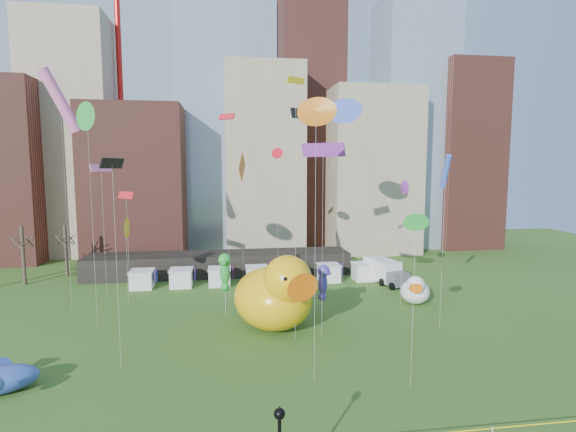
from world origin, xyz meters
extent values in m
cube|color=gray|center=(-30.00, 62.00, 21.00)|extent=(14.00, 12.00, 42.00)
cube|color=brown|center=(-18.00, 56.00, 13.00)|extent=(16.00, 14.00, 26.00)
cube|color=#8C9EB2|center=(-6.00, 64.00, 27.50)|extent=(12.00, 12.00, 55.00)
cube|color=gray|center=(4.00, 60.00, 17.00)|extent=(14.00, 14.00, 34.00)
cube|color=brown|center=(14.00, 66.00, 34.00)|extent=(12.00, 12.00, 68.00)
cube|color=gray|center=(24.00, 58.00, 15.00)|extent=(16.00, 14.00, 30.00)
cube|color=#8C9EB2|center=(34.00, 62.00, 24.00)|extent=(14.00, 12.00, 48.00)
cube|color=brown|center=(44.00, 60.00, 18.00)|extent=(12.00, 12.00, 36.00)
cylinder|color=red|center=(-22.00, 64.00, 38.00)|extent=(1.00, 1.00, 76.00)
cylinder|color=red|center=(30.00, 64.00, 38.00)|extent=(1.00, 1.00, 76.00)
cube|color=black|center=(-4.00, 42.00, 1.60)|extent=(38.00, 6.00, 3.20)
cube|color=white|center=(-14.00, 36.00, 1.10)|extent=(2.80, 2.80, 2.20)
cube|color=red|center=(-12.20, 36.00, 1.60)|extent=(0.08, 1.40, 1.60)
cube|color=white|center=(-9.00, 36.00, 1.10)|extent=(2.80, 2.80, 2.20)
cube|color=red|center=(-7.20, 36.00, 1.60)|extent=(0.08, 1.40, 1.60)
cube|color=white|center=(-4.00, 36.00, 1.10)|extent=(2.80, 2.80, 2.20)
cube|color=red|center=(-2.20, 36.00, 1.60)|extent=(0.08, 1.40, 1.60)
cube|color=white|center=(1.00, 36.00, 1.10)|extent=(2.80, 2.80, 2.20)
cube|color=red|center=(2.80, 36.00, 1.60)|extent=(0.08, 1.40, 1.60)
cube|color=white|center=(6.00, 36.00, 1.10)|extent=(2.80, 2.80, 2.20)
cube|color=red|center=(7.80, 36.00, 1.60)|extent=(0.08, 1.40, 1.60)
cube|color=white|center=(11.00, 36.00, 1.10)|extent=(2.80, 2.80, 2.20)
cube|color=red|center=(12.80, 36.00, 1.60)|extent=(0.08, 1.40, 1.60)
cube|color=white|center=(16.00, 36.00, 1.10)|extent=(2.80, 2.80, 2.20)
cube|color=red|center=(17.80, 36.00, 1.60)|extent=(0.08, 1.40, 1.60)
cylinder|color=#382B21|center=(-30.00, 40.00, 4.00)|extent=(0.44, 0.44, 8.00)
cylinder|color=#382B21|center=(-26.00, 44.00, 3.75)|extent=(0.44, 0.44, 7.50)
ellipsoid|color=#F8B50C|center=(1.42, 19.47, 3.01)|extent=(10.19, 10.82, 6.03)
ellipsoid|color=#F8B50C|center=(0.03, 22.50, 2.86)|extent=(2.46, 2.24, 2.44)
sphere|color=#F8B50C|center=(2.53, 17.02, 5.44)|extent=(6.00, 6.00, 4.53)
cone|color=orange|center=(3.33, 15.27, 5.29)|extent=(3.11, 2.89, 2.49)
sphere|color=white|center=(1.92, 15.37, 6.04)|extent=(0.82, 0.82, 0.82)
sphere|color=white|center=(4.19, 16.40, 6.04)|extent=(0.82, 0.82, 0.82)
sphere|color=black|center=(2.08, 15.02, 6.04)|extent=(0.41, 0.41, 0.41)
sphere|color=black|center=(4.35, 16.05, 6.04)|extent=(0.41, 0.41, 0.41)
ellipsoid|color=white|center=(18.59, 24.91, 1.38)|extent=(4.59, 4.90, 2.75)
ellipsoid|color=white|center=(19.18, 26.31, 1.30)|extent=(1.12, 1.01, 1.12)
sphere|color=white|center=(18.11, 23.78, 2.48)|extent=(2.71, 2.71, 2.07)
cone|color=orange|center=(17.76, 22.97, 2.41)|extent=(1.41, 1.30, 1.14)
sphere|color=white|center=(17.36, 23.47, 2.76)|extent=(0.37, 0.37, 0.37)
sphere|color=white|center=(18.41, 23.03, 2.76)|extent=(0.37, 0.37, 0.37)
sphere|color=black|center=(17.29, 23.31, 2.76)|extent=(0.19, 0.19, 0.19)
sphere|color=black|center=(18.34, 22.87, 2.76)|extent=(0.19, 0.19, 0.19)
cylinder|color=silver|center=(-3.18, 23.70, 2.33)|extent=(0.03, 0.03, 4.66)
ellipsoid|color=green|center=(-3.18, 23.70, 4.66)|extent=(1.14, 0.98, 2.67)
sphere|color=green|center=(-3.18, 23.55, 6.09)|extent=(1.52, 1.52, 1.36)
cone|color=green|center=(-3.18, 22.94, 6.02)|extent=(0.58, 0.90, 0.48)
sphere|color=green|center=(-3.18, 23.75, 3.13)|extent=(0.95, 0.95, 0.95)
cylinder|color=silver|center=(6.77, 21.16, 1.92)|extent=(0.03, 0.03, 3.85)
ellipsoid|color=#4538A8|center=(6.77, 21.16, 3.85)|extent=(1.21, 1.12, 2.49)
sphere|color=#4538A8|center=(6.77, 21.01, 5.18)|extent=(1.66, 1.66, 1.27)
cone|color=#4538A8|center=(6.77, 20.43, 5.12)|extent=(0.72, 0.90, 0.44)
sphere|color=#4538A8|center=(6.77, 21.21, 2.42)|extent=(0.89, 0.89, 0.89)
ellipsoid|color=#393590|center=(-18.72, 9.84, 0.93)|extent=(5.48, 4.21, 1.87)
cone|color=#393590|center=(-19.68, 12.28, 1.22)|extent=(1.76, 1.87, 1.31)
sphere|color=black|center=(-0.68, -3.20, 4.65)|extent=(0.52, 0.52, 0.52)
cone|color=black|center=(-0.68, -3.20, 4.93)|extent=(0.19, 0.19, 0.23)
cube|color=white|center=(18.27, 34.91, 1.71)|extent=(3.96, 6.01, 2.76)
cube|color=#595960|center=(19.16, 31.49, 1.16)|extent=(2.96, 2.56, 1.77)
cylinder|color=black|center=(17.44, 32.64, 0.50)|extent=(0.52, 1.03, 0.99)
cylinder|color=black|center=(20.11, 33.33, 0.50)|extent=(0.52, 1.03, 0.99)
cylinder|color=black|center=(16.49, 36.27, 0.50)|extent=(0.52, 1.03, 0.99)
cylinder|color=black|center=(19.16, 36.96, 0.50)|extent=(0.52, 1.03, 0.99)
cylinder|color=silver|center=(-2.74, 29.15, 10.73)|extent=(0.02, 0.02, 21.45)
cube|color=red|center=(-2.74, 29.15, 21.45)|extent=(1.88, 1.67, 0.68)
cylinder|color=silver|center=(-17.90, 33.83, 7.81)|extent=(0.02, 0.02, 15.63)
cube|color=pink|center=(-17.90, 33.83, 15.63)|extent=(2.04, 2.72, 0.92)
cylinder|color=silver|center=(-11.34, 12.69, 8.00)|extent=(0.02, 0.02, 16.00)
cube|color=black|center=(-11.34, 12.69, 16.00)|extent=(1.33, 2.55, 0.80)
cylinder|color=silver|center=(9.96, 6.55, 5.97)|extent=(0.02, 0.02, 11.94)
cone|color=green|center=(9.96, 6.55, 11.94)|extent=(1.24, 0.19, 1.24)
cylinder|color=silver|center=(-14.26, 29.11, 4.45)|extent=(0.02, 0.02, 8.89)
cone|color=yellow|center=(-14.26, 29.11, 8.89)|extent=(0.38, 2.32, 2.31)
cylinder|color=silver|center=(17.58, 17.02, 7.66)|extent=(0.02, 0.02, 15.32)
cylinder|color=blue|center=(17.58, 17.02, 15.32)|extent=(0.82, 1.94, 3.20)
cylinder|color=silver|center=(-1.16, 26.61, 7.91)|extent=(0.02, 0.02, 15.81)
cube|color=orange|center=(-1.16, 26.61, 15.81)|extent=(0.90, 3.30, 3.41)
cylinder|color=silver|center=(5.64, 16.40, 8.62)|extent=(0.02, 0.02, 17.23)
cube|color=purple|center=(5.64, 16.40, 17.23)|extent=(3.60, 2.66, 1.21)
cylinder|color=silver|center=(3.35, 31.43, 8.72)|extent=(0.02, 0.02, 17.43)
cone|color=red|center=(3.35, 31.43, 17.43)|extent=(0.93, 1.15, 1.32)
cylinder|color=silver|center=(-20.30, 28.67, 11.37)|extent=(0.02, 0.02, 22.74)
cylinder|color=pink|center=(-20.30, 28.67, 22.74)|extent=(4.18, 2.25, 6.84)
cylinder|color=silver|center=(5.73, 25.10, 10.71)|extent=(0.02, 0.02, 21.43)
cube|color=black|center=(5.73, 25.10, 21.43)|extent=(3.63, 1.62, 1.11)
cylinder|color=silver|center=(-15.68, 21.96, 10.22)|extent=(0.02, 0.02, 20.44)
cone|color=green|center=(-15.68, 21.96, 20.44)|extent=(1.98, 2.29, 2.69)
cylinder|color=silver|center=(3.15, 16.24, 11.56)|extent=(0.02, 0.02, 23.11)
cube|color=yellow|center=(3.15, 16.24, 23.11)|extent=(1.70, 1.14, 0.56)
cylinder|color=silver|center=(11.38, 30.18, 11.22)|extent=(0.02, 0.02, 22.45)
cone|color=blue|center=(11.38, 30.18, 22.45)|extent=(2.62, 2.08, 2.99)
cylinder|color=silver|center=(3.32, 8.50, 9.76)|extent=(0.02, 0.02, 19.52)
cone|color=orange|center=(3.32, 8.50, 19.52)|extent=(1.80, 1.30, 1.99)
cylinder|color=silver|center=(16.72, 24.61, 6.75)|extent=(0.02, 0.02, 13.51)
cone|color=purple|center=(16.72, 24.61, 13.51)|extent=(0.22, 1.60, 1.59)
cylinder|color=silver|center=(-15.11, 33.87, 6.16)|extent=(0.02, 0.02, 12.31)
cube|color=red|center=(-15.11, 33.87, 12.31)|extent=(2.40, 2.39, 0.91)
camera|label=1|loc=(-2.88, -21.40, 15.63)|focal=27.00mm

